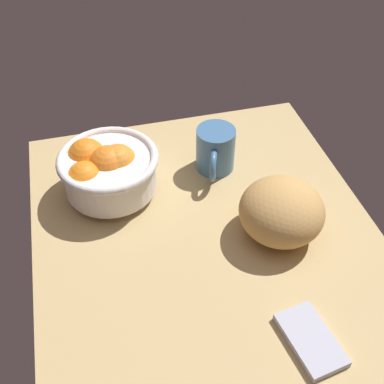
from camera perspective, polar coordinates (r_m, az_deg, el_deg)
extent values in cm
cube|color=tan|center=(91.26, 1.67, -5.39)|extent=(71.72, 62.43, 3.00)
cylinder|color=white|center=(98.34, -9.27, 0.36)|extent=(8.10, 8.10, 1.53)
cylinder|color=white|center=(95.47, -9.56, 2.22)|extent=(17.69, 17.69, 7.05)
torus|color=white|center=(93.19, -9.81, 3.83)|extent=(19.29, 19.29, 1.60)
sphere|color=orange|center=(92.64, -12.36, 1.47)|extent=(6.91, 6.91, 6.91)
sphere|color=orange|center=(94.60, -8.63, 3.27)|extent=(7.74, 7.74, 7.74)
sphere|color=orange|center=(97.00, -12.15, 3.90)|extent=(7.75, 7.75, 7.75)
sphere|color=orange|center=(94.32, -9.69, 3.02)|extent=(8.04, 8.04, 8.04)
ellipsoid|color=tan|center=(87.79, 10.41, -2.21)|extent=(20.13, 20.16, 10.76)
cube|color=#B3B6C8|center=(78.88, 13.67, -16.40)|extent=(12.25, 8.12, 1.35)
cylinder|color=teal|center=(100.41, 2.74, 5.03)|extent=(7.98, 7.98, 9.34)
torus|color=teal|center=(96.43, 2.51, 3.10)|extent=(6.44, 3.40, 6.43)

